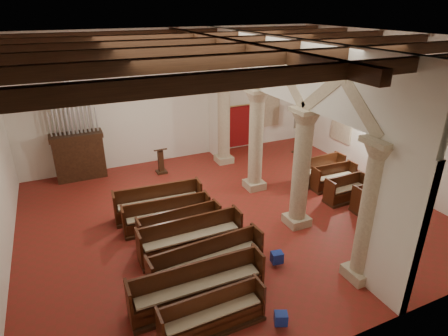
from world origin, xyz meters
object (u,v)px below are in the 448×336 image
processional_banner (296,137)px  pipe_organ (78,148)px  aisle_pew_0 (375,201)px  lectern (161,162)px  nave_pew_0 (213,318)px

processional_banner → pipe_organ: bearing=150.2°
processional_banner → aisle_pew_0: processional_banner is taller
pipe_organ → lectern: (3.25, -0.99, -0.87)m
pipe_organ → lectern: bearing=-16.9°
pipe_organ → aisle_pew_0: size_ratio=2.48×
nave_pew_0 → pipe_organ: bearing=99.8°
lectern → processional_banner: bearing=-4.5°
pipe_organ → aisle_pew_0: pipe_organ is taller
nave_pew_0 → aisle_pew_0: 7.93m
pipe_organ → processional_banner: (10.10, -1.34, -0.58)m
pipe_organ → aisle_pew_0: 12.02m
nave_pew_0 → aisle_pew_0: (7.50, 2.58, 0.04)m
lectern → nave_pew_0: 9.08m
lectern → nave_pew_0: bearing=-100.1°
lectern → pipe_organ: bearing=161.5°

